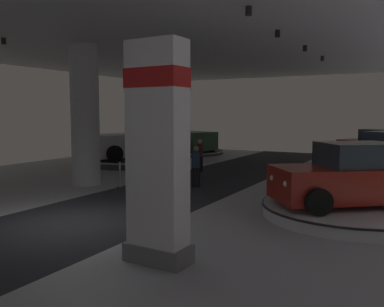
# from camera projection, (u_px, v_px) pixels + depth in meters

# --- Properties ---
(ground) EXTENTS (24.00, 44.00, 0.06)m
(ground) POSITION_uv_depth(u_px,v_px,m) (71.00, 224.00, 10.64)
(ground) COLOR #B2B2B7
(ceiling_with_spotlights) EXTENTS (24.00, 44.00, 0.39)m
(ceiling_with_spotlights) POSITION_uv_depth(u_px,v_px,m) (64.00, 3.00, 10.10)
(ceiling_with_spotlights) COLOR silver
(column_left) EXTENTS (1.11, 1.11, 5.50)m
(column_left) POSITION_uv_depth(u_px,v_px,m) (85.00, 116.00, 16.13)
(column_left) COLOR silver
(column_left) RESTS_ON ground
(brand_sign_pylon) EXTENTS (1.29, 0.70, 4.18)m
(brand_sign_pylon) POSITION_uv_depth(u_px,v_px,m) (157.00, 150.00, 7.66)
(brand_sign_pylon) COLOR slate
(brand_sign_pylon) RESTS_ON ground
(display_platform_far_left) EXTENTS (5.68, 5.68, 0.36)m
(display_platform_far_left) POSITION_uv_depth(u_px,v_px,m) (132.00, 160.00, 23.10)
(display_platform_far_left) COLOR #333338
(display_platform_far_left) RESTS_ON ground
(pickup_truck_far_left) EXTENTS (3.96, 5.69, 2.30)m
(pickup_truck_far_left) POSITION_uv_depth(u_px,v_px,m) (137.00, 141.00, 23.20)
(pickup_truck_far_left) COLOR silver
(pickup_truck_far_left) RESTS_ON display_platform_far_left
(display_platform_mid_right) EXTENTS (4.83, 4.83, 0.34)m
(display_platform_mid_right) POSITION_uv_depth(u_px,v_px,m) (351.00, 210.00, 11.24)
(display_platform_mid_right) COLOR silver
(display_platform_mid_right) RESTS_ON ground
(display_car_mid_right) EXTENTS (4.43, 3.98, 1.71)m
(display_car_mid_right) POSITION_uv_depth(u_px,v_px,m) (353.00, 177.00, 11.16)
(display_car_mid_right) COLOR maroon
(display_car_mid_right) RESTS_ON display_platform_mid_right
(display_platform_deep_right) EXTENTS (5.59, 5.59, 0.24)m
(display_platform_deep_right) POSITION_uv_depth(u_px,v_px,m) (377.00, 161.00, 23.31)
(display_platform_deep_right) COLOR silver
(display_platform_deep_right) RESTS_ON ground
(display_car_deep_right) EXTENTS (4.57, 3.43, 1.71)m
(display_car_deep_right) POSITION_uv_depth(u_px,v_px,m) (379.00, 146.00, 23.21)
(display_car_deep_right) COLOR red
(display_car_deep_right) RESTS_ON display_platform_deep_right
(display_platform_deep_left) EXTENTS (6.00, 6.00, 0.23)m
(display_platform_deep_left) POSITION_uv_depth(u_px,v_px,m) (182.00, 151.00, 29.18)
(display_platform_deep_left) COLOR #333338
(display_platform_deep_left) RESTS_ON ground
(pickup_truck_deep_left) EXTENTS (5.70, 4.13, 2.30)m
(pickup_truck_deep_left) POSITION_uv_depth(u_px,v_px,m) (179.00, 137.00, 29.32)
(pickup_truck_deep_left) COLOR #2D5638
(pickup_truck_deep_left) RESTS_ON display_platform_deep_left
(visitor_walking_near) EXTENTS (0.32, 0.32, 1.59)m
(visitor_walking_near) POSITION_uv_depth(u_px,v_px,m) (196.00, 164.00, 15.81)
(visitor_walking_near) COLOR black
(visitor_walking_near) RESTS_ON ground
(visitor_walking_far) EXTENTS (0.32, 0.32, 1.59)m
(visitor_walking_far) POSITION_uv_depth(u_px,v_px,m) (200.00, 153.00, 19.91)
(visitor_walking_far) COLOR black
(visitor_walking_far) RESTS_ON ground
(stanchion_a) EXTENTS (0.28, 0.28, 1.01)m
(stanchion_a) POSITION_uv_depth(u_px,v_px,m) (120.00, 178.00, 15.60)
(stanchion_a) COLOR #333338
(stanchion_a) RESTS_ON ground
(stanchion_b) EXTENTS (0.28, 0.28, 1.01)m
(stanchion_b) POSITION_uv_depth(u_px,v_px,m) (141.00, 180.00, 15.33)
(stanchion_b) COLOR #333338
(stanchion_b) RESTS_ON ground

